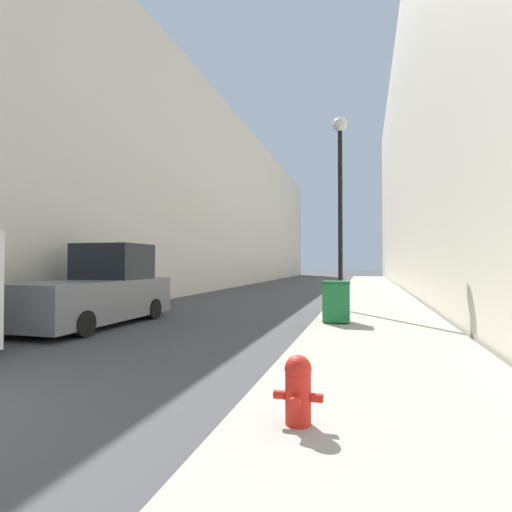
# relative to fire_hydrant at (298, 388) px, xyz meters

# --- Properties ---
(sidewalk_right) EXTENTS (3.60, 60.00, 0.15)m
(sidewalk_right) POSITION_rel_fire_hydrant_xyz_m (1.03, 16.57, -0.44)
(sidewalk_right) COLOR #9E998E
(sidewalk_right) RESTS_ON ground
(building_left_glass) EXTENTS (12.00, 60.00, 12.89)m
(building_left_glass) POSITION_rel_fire_hydrant_xyz_m (-14.60, 24.57, 5.93)
(building_left_glass) COLOR beige
(building_left_glass) RESTS_ON ground
(building_right_stone) EXTENTS (12.00, 60.00, 19.11)m
(building_right_stone) POSITION_rel_fire_hydrant_xyz_m (8.93, 24.57, 9.05)
(building_right_stone) COLOR beige
(building_right_stone) RESTS_ON ground
(fire_hydrant) EXTENTS (0.50, 0.39, 0.69)m
(fire_hydrant) POSITION_rel_fire_hydrant_xyz_m (0.00, 0.00, 0.00)
(fire_hydrant) COLOR red
(fire_hydrant) RESTS_ON sidewalk_right
(trash_bin) EXTENTS (0.73, 0.67, 1.13)m
(trash_bin) POSITION_rel_fire_hydrant_xyz_m (-0.11, 7.10, 0.22)
(trash_bin) COLOR #1E7538
(trash_bin) RESTS_ON sidewalk_right
(lamppost) EXTENTS (0.51, 0.51, 6.70)m
(lamppost) POSITION_rel_fire_hydrant_xyz_m (-0.18, 10.09, 3.97)
(lamppost) COLOR black
(lamppost) RESTS_ON sidewalk_right
(pickup_truck) EXTENTS (2.18, 5.19, 2.35)m
(pickup_truck) POSITION_rel_fire_hydrant_xyz_m (-6.79, 5.87, 0.44)
(pickup_truck) COLOR slate
(pickup_truck) RESTS_ON ground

